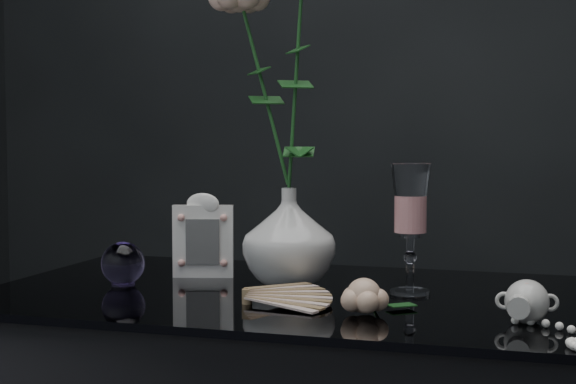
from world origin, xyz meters
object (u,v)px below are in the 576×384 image
(wine_glass, at_px, (410,229))
(paperweight, at_px, (123,264))
(picture_frame, at_px, (203,235))
(loose_rose, at_px, (364,296))
(pearl_jar, at_px, (527,300))
(vase, at_px, (289,237))

(wine_glass, height_order, paperweight, wine_glass)
(wine_glass, relative_size, picture_frame, 1.39)
(loose_rose, bearing_deg, wine_glass, 69.32)
(loose_rose, bearing_deg, picture_frame, 137.58)
(loose_rose, xyz_separation_m, pearl_jar, (0.22, 0.01, 0.01))
(wine_glass, height_order, loose_rose, wine_glass)
(loose_rose, distance_m, pearl_jar, 0.22)
(vase, relative_size, pearl_jar, 0.76)
(wine_glass, relative_size, pearl_jar, 0.96)
(picture_frame, bearing_deg, pearl_jar, -36.48)
(pearl_jar, bearing_deg, picture_frame, 156.41)
(picture_frame, distance_m, pearl_jar, 0.59)
(vase, height_order, wine_glass, wine_glass)
(wine_glass, height_order, pearl_jar, wine_glass)
(picture_frame, relative_size, loose_rose, 0.99)
(pearl_jar, bearing_deg, vase, 151.98)
(vase, xyz_separation_m, wine_glass, (0.21, -0.02, 0.02))
(vase, height_order, picture_frame, vase)
(picture_frame, relative_size, paperweight, 2.04)
(vase, xyz_separation_m, picture_frame, (-0.17, 0.03, -0.01))
(pearl_jar, bearing_deg, loose_rose, -179.24)
(paperweight, distance_m, pearl_jar, 0.66)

